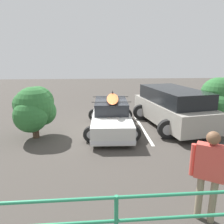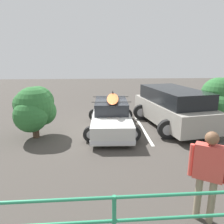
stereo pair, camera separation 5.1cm
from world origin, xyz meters
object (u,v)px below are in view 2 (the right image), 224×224
Objects in this scene: sedan_car at (111,116)px; bush_near_right at (220,98)px; bush_near_left at (34,108)px; suv_car at (173,107)px; person_bystander at (208,169)px.

sedan_car is 1.99× the size of bush_near_right.
suv_car is at bearing -170.02° from bush_near_left.
bush_near_left is (3.08, 0.74, 0.57)m from sedan_car.
sedan_car is 2.45× the size of person_bystander.
sedan_car is at bearing 6.01° from suv_car.
bush_near_right reaches higher than suv_car.
suv_car is at bearing -102.41° from person_bystander.
suv_car is 5.99m from bush_near_left.
bush_near_left reaches higher than person_bystander.
bush_near_right reaches higher than person_bystander.
bush_near_right is (-1.82, 0.63, 0.53)m from suv_car.
bush_near_right is (-4.64, 0.34, 0.82)m from sedan_car.
bush_near_left reaches higher than sedan_car.
bush_near_left is 0.89× the size of bush_near_right.
suv_car is at bearing -173.99° from sedan_car.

